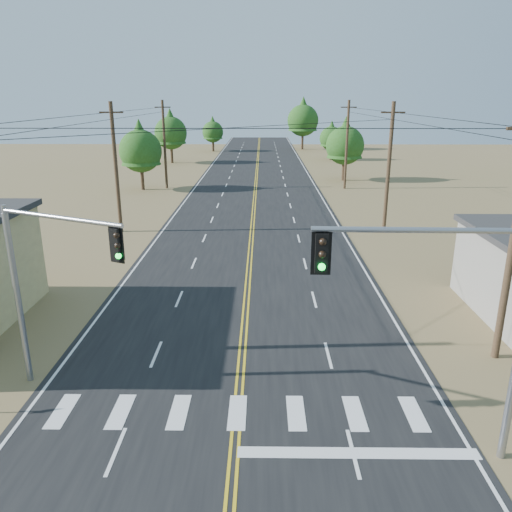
{
  "coord_description": "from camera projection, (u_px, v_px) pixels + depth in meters",
  "views": [
    {
      "loc": [
        0.82,
        -6.57,
        10.28
      ],
      "look_at": [
        0.55,
        14.67,
        3.5
      ],
      "focal_mm": 35.0,
      "sensor_mm": 36.0,
      "label": 1
    }
  ],
  "objects": [
    {
      "name": "road",
      "position": [
        251.0,
        238.0,
        37.97
      ],
      "size": [
        15.0,
        200.0,
        0.02
      ],
      "primitive_type": "cube",
      "color": "black",
      "rests_on": "ground"
    },
    {
      "name": "utility_pole_left_mid",
      "position": [
        116.0,
        167.0,
        38.45
      ],
      "size": [
        1.8,
        0.3,
        10.0
      ],
      "color": "#4C3826",
      "rests_on": "ground"
    },
    {
      "name": "utility_pole_left_far",
      "position": [
        165.0,
        144.0,
        57.5
      ],
      "size": [
        1.8,
        0.3,
        10.0
      ],
      "color": "#4C3826",
      "rests_on": "ground"
    },
    {
      "name": "utility_pole_right_mid",
      "position": [
        389.0,
        168.0,
        38.19
      ],
      "size": [
        1.8,
        0.3,
        10.0
      ],
      "color": "#4C3826",
      "rests_on": "ground"
    },
    {
      "name": "utility_pole_right_far",
      "position": [
        347.0,
        144.0,
        57.24
      ],
      "size": [
        1.8,
        0.3,
        10.0
      ],
      "color": "#4C3826",
      "rests_on": "ground"
    },
    {
      "name": "signal_mast_left",
      "position": [
        43.0,
        273.0,
        17.03
      ],
      "size": [
        4.77,
        2.37,
        6.78
      ],
      "rotation": [
        0.0,
        0.0,
        -0.43
      ],
      "color": "gray",
      "rests_on": "ground"
    },
    {
      "name": "signal_mast_right",
      "position": [
        463.0,
        306.0,
        13.53
      ],
      "size": [
        6.02,
        0.43,
        7.18
      ],
      "rotation": [
        0.0,
        0.0,
        -0.02
      ],
      "color": "gray",
      "rests_on": "ground"
    },
    {
      "name": "tree_left_near",
      "position": [
        140.0,
        147.0,
        56.62
      ],
      "size": [
        4.82,
        4.82,
        8.03
      ],
      "color": "#3F2D1E",
      "rests_on": "ground"
    },
    {
      "name": "tree_left_mid",
      "position": [
        171.0,
        130.0,
        80.12
      ],
      "size": [
        5.2,
        5.2,
        8.66
      ],
      "color": "#3F2D1E",
      "rests_on": "ground"
    },
    {
      "name": "tree_left_far",
      "position": [
        213.0,
        130.0,
        97.89
      ],
      "size": [
        4.11,
        4.11,
        6.85
      ],
      "color": "#3F2D1E",
      "rests_on": "ground"
    },
    {
      "name": "tree_right_near",
      "position": [
        345.0,
        142.0,
        63.06
      ],
      "size": [
        4.83,
        4.83,
        8.05
      ],
      "color": "#3F2D1E",
      "rests_on": "ground"
    },
    {
      "name": "tree_right_mid",
      "position": [
        331.0,
        136.0,
        84.42
      ],
      "size": [
        3.95,
        3.95,
        6.58
      ],
      "color": "#3F2D1E",
      "rests_on": "ground"
    },
    {
      "name": "tree_right_far",
      "position": [
        303.0,
        117.0,
        100.97
      ],
      "size": [
        6.28,
        6.28,
        10.47
      ],
      "color": "#3F2D1E",
      "rests_on": "ground"
    }
  ]
}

